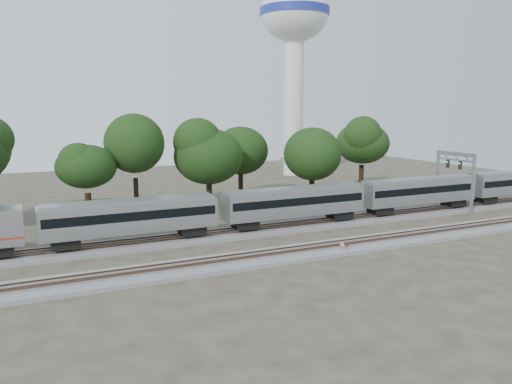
{
  "coord_description": "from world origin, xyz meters",
  "views": [
    {
      "loc": [
        -22.73,
        -45.29,
        14.15
      ],
      "look_at": [
        0.95,
        5.0,
        4.99
      ],
      "focal_mm": 35.0,
      "sensor_mm": 36.0,
      "label": 1
    }
  ],
  "objects": [
    {
      "name": "track_far",
      "position": [
        0.0,
        6.0,
        0.21
      ],
      "size": [
        160.0,
        5.0,
        0.73
      ],
      "color": "slate",
      "rests_on": "ground"
    },
    {
      "name": "switch_stand_white",
      "position": [
        5.46,
        -5.54,
        0.71
      ],
      "size": [
        0.35,
        0.13,
        1.12
      ],
      "rotation": [
        0.0,
        0.0,
        -0.28
      ],
      "color": "#512D19",
      "rests_on": "ground"
    },
    {
      "name": "switch_lever",
      "position": [
        4.57,
        -5.89,
        0.15
      ],
      "size": [
        0.55,
        0.39,
        0.3
      ],
      "primitive_type": "cube",
      "rotation": [
        0.0,
        0.0,
        -0.2
      ],
      "color": "#512D19",
      "rests_on": "ground"
    },
    {
      "name": "tree_6",
      "position": [
        16.22,
        17.81,
        7.7
      ],
      "size": [
        7.84,
        7.84,
        11.06
      ],
      "color": "black",
      "rests_on": "ground"
    },
    {
      "name": "signal_gantry",
      "position": [
        32.5,
        6.0,
        6.07
      ],
      "size": [
        0.58,
        6.84,
        8.32
      ],
      "color": "gray",
      "rests_on": "ground"
    },
    {
      "name": "track_near",
      "position": [
        0.0,
        -4.0,
        0.21
      ],
      "size": [
        160.0,
        5.0,
        0.73
      ],
      "color": "slate",
      "rests_on": "ground"
    },
    {
      "name": "tree_3",
      "position": [
        -9.38,
        20.29,
        9.83
      ],
      "size": [
        10.01,
        10.01,
        14.11
      ],
      "color": "black",
      "rests_on": "ground"
    },
    {
      "name": "tree_4",
      "position": [
        0.78,
        20.08,
        7.76
      ],
      "size": [
        7.91,
        7.91,
        11.15
      ],
      "color": "black",
      "rests_on": "ground"
    },
    {
      "name": "switch_stand_red",
      "position": [
        5.75,
        -5.94,
        0.7
      ],
      "size": [
        0.35,
        0.06,
        1.09
      ],
      "rotation": [
        0.0,
        0.0,
        0.08
      ],
      "color": "#512D19",
      "rests_on": "ground"
    },
    {
      "name": "train",
      "position": [
        16.43,
        6.0,
        3.3
      ],
      "size": [
        113.2,
        3.24,
        4.77
      ],
      "color": "#AAACB1",
      "rests_on": "ground"
    },
    {
      "name": "tree_2",
      "position": [
        -15.63,
        18.94,
        7.23
      ],
      "size": [
        7.37,
        7.37,
        10.39
      ],
      "color": "black",
      "rests_on": "ground"
    },
    {
      "name": "ground",
      "position": [
        0.0,
        0.0,
        0.0
      ],
      "size": [
        160.0,
        160.0,
        0.0
      ],
      "primitive_type": "plane",
      "color": "#383328",
      "rests_on": "ground"
    },
    {
      "name": "tree_7",
      "position": [
        31.64,
        26.23,
        8.36
      ],
      "size": [
        8.52,
        8.52,
        12.01
      ],
      "color": "black",
      "rests_on": "ground"
    },
    {
      "name": "water_tower",
      "position": [
        31.4,
        50.52,
        30.15
      ],
      "size": [
        14.7,
        14.7,
        40.7
      ],
      "color": "silver",
      "rests_on": "ground"
    },
    {
      "name": "tree_5",
      "position": [
        8.57,
        26.91,
        7.8
      ],
      "size": [
        7.95,
        7.95,
        11.2
      ],
      "color": "black",
      "rests_on": "ground"
    }
  ]
}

